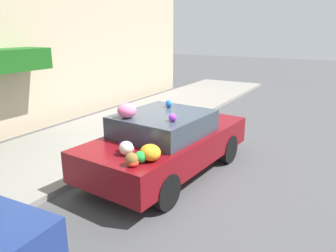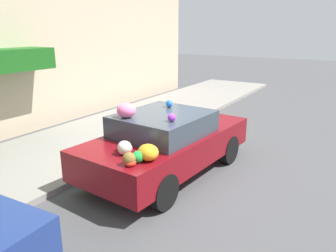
% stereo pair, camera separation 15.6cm
% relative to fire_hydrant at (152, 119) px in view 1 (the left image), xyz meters
% --- Properties ---
extents(ground_plane, '(60.00, 60.00, 0.00)m').
position_rel_fire_hydrant_xyz_m(ground_plane, '(-2.05, -1.58, -0.47)').
color(ground_plane, '#4C4C4F').
extents(sidewalk_curb, '(24.00, 3.20, 0.12)m').
position_rel_fire_hydrant_xyz_m(sidewalk_curb, '(-2.05, 1.12, -0.41)').
color(sidewalk_curb, gray).
rests_on(sidewalk_curb, ground).
extents(building_facade, '(18.00, 1.20, 5.11)m').
position_rel_fire_hydrant_xyz_m(building_facade, '(-2.10, 3.33, 2.07)').
color(building_facade, '#C6B293').
rests_on(building_facade, ground).
extents(fire_hydrant, '(0.20, 0.20, 0.70)m').
position_rel_fire_hydrant_xyz_m(fire_hydrant, '(0.00, 0.00, 0.00)').
color(fire_hydrant, '#B2B2B7').
rests_on(fire_hydrant, sidewalk_curb).
extents(art_car, '(4.09, 2.06, 1.60)m').
position_rel_fire_hydrant_xyz_m(art_car, '(-2.10, -1.73, 0.25)').
color(art_car, maroon).
rests_on(art_car, ground).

